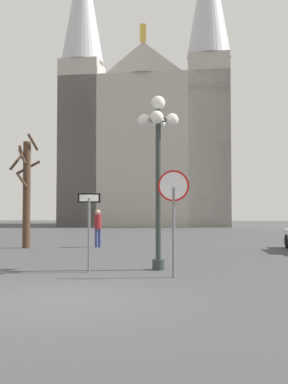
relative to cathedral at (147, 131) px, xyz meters
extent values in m
plane|color=#424244|center=(2.92, -39.95, -10.50)|extent=(120.00, 120.00, 0.00)
cube|color=#ADA89E|center=(0.02, 0.91, -2.60)|extent=(18.03, 10.40, 15.81)
pyramid|color=#ADA89E|center=(-0.05, -3.14, 7.05)|extent=(6.28, 2.11, 3.50)
cylinder|color=gold|center=(-0.05, -3.14, 9.70)|extent=(0.70, 0.70, 1.80)
cube|color=#ADA89E|center=(-6.86, -1.92, -1.69)|extent=(4.28, 4.28, 17.63)
cone|color=#B7BAC1|center=(-6.86, -1.92, 13.93)|extent=(4.63, 4.63, 13.60)
cube|color=#ADA89E|center=(6.79, -2.15, -1.69)|extent=(4.28, 4.28, 17.63)
cylinder|color=slate|center=(4.93, -36.82, -9.33)|extent=(0.08, 0.08, 2.34)
cylinder|color=red|center=(4.93, -36.82, -8.12)|extent=(0.82, 0.12, 0.82)
cylinder|color=white|center=(4.93, -36.85, -8.12)|extent=(0.72, 0.08, 0.72)
cylinder|color=slate|center=(2.51, -36.19, -9.46)|extent=(0.07, 0.07, 2.09)
cube|color=black|center=(2.51, -36.19, -8.41)|extent=(0.61, 0.24, 0.27)
cube|color=white|center=(2.51, -36.21, -8.41)|extent=(0.51, 0.18, 0.19)
cylinder|color=#2D3833|center=(4.40, -35.41, -8.14)|extent=(0.16, 0.16, 4.72)
cylinder|color=#2D3833|center=(4.40, -35.41, -10.35)|extent=(0.36, 0.36, 0.30)
sphere|color=white|center=(4.40, -35.41, -5.57)|extent=(0.42, 0.42, 0.42)
sphere|color=white|center=(4.81, -35.41, -6.08)|extent=(0.38, 0.38, 0.38)
cylinder|color=#2D3833|center=(4.61, -35.41, -6.08)|extent=(0.05, 0.41, 0.05)
sphere|color=white|center=(4.40, -35.00, -6.08)|extent=(0.38, 0.38, 0.38)
cylinder|color=#2D3833|center=(4.40, -35.21, -6.08)|extent=(0.41, 0.05, 0.05)
sphere|color=white|center=(3.99, -35.41, -6.08)|extent=(0.38, 0.38, 0.38)
cylinder|color=#2D3833|center=(4.19, -35.41, -6.08)|extent=(0.05, 0.41, 0.05)
sphere|color=white|center=(4.40, -35.83, -6.08)|extent=(0.38, 0.38, 0.38)
cylinder|color=#2D3833|center=(4.40, -35.62, -6.08)|extent=(0.41, 0.05, 0.05)
cylinder|color=#473323|center=(-2.27, -28.85, -8.06)|extent=(0.35, 0.35, 4.89)
cylinder|color=#473323|center=(-2.38, -29.14, -7.41)|extent=(0.70, 0.37, 0.77)
cylinder|color=#473323|center=(-2.40, -29.05, -6.33)|extent=(0.55, 0.42, 0.75)
cylinder|color=#473323|center=(-2.50, -29.01, -6.09)|extent=(0.47, 0.60, 0.66)
cylinder|color=#473323|center=(-2.74, -28.63, -6.35)|extent=(0.59, 1.07, 1.19)
cylinder|color=#473323|center=(-2.36, -28.36, -6.74)|extent=(1.07, 0.32, 0.66)
cylinder|color=#473323|center=(-1.95, -28.94, -5.64)|extent=(0.33, 0.75, 0.71)
cylinder|color=black|center=(9.65, -27.57, -10.18)|extent=(0.24, 0.65, 0.64)
cylinder|color=navy|center=(0.97, -28.02, -10.07)|extent=(0.12, 0.12, 0.87)
cylinder|color=navy|center=(0.84, -28.11, -10.07)|extent=(0.12, 0.12, 0.87)
cylinder|color=maroon|center=(0.91, -28.07, -9.31)|extent=(0.32, 0.32, 0.65)
sphere|color=tan|center=(0.91, -28.07, -8.87)|extent=(0.24, 0.24, 0.24)
camera|label=1|loc=(5.55, -48.40, -8.73)|focal=41.45mm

